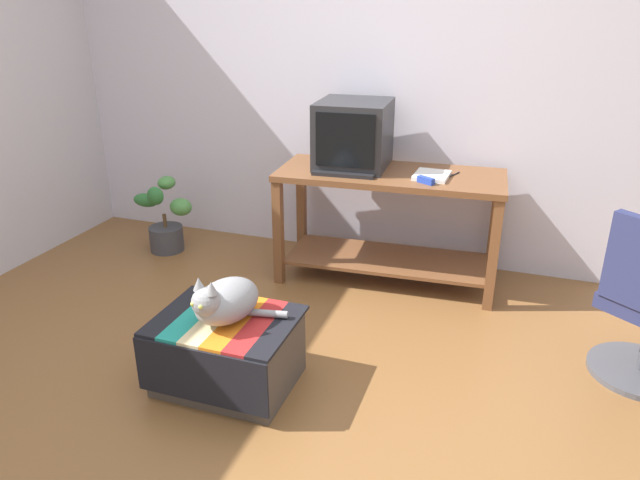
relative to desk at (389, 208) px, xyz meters
The scene contains 11 objects.
ground_plane 1.70m from the desk, 98.02° to the right, with size 14.00×14.00×0.00m, color brown.
back_wall 0.93m from the desk, 116.61° to the left, with size 8.00×0.10×2.60m, color silver.
desk is the anchor object (origin of this frame).
tv_monitor 0.54m from the desk, 166.82° to the left, with size 0.49×0.52×0.43m.
keyboard 0.40m from the desk, 150.53° to the right, with size 0.40×0.15×0.02m, color black.
book 0.37m from the desk, ahead, with size 0.21×0.24×0.02m, color white.
ottoman_with_blanket 1.56m from the desk, 108.10° to the right, with size 0.68×0.54×0.37m.
cat 1.53m from the desk, 107.57° to the right, with size 0.44×0.42×0.27m.
potted_plant 1.73m from the desk, behind, with size 0.45×0.30×0.56m.
stapler 0.41m from the desk, 33.40° to the right, with size 0.04×0.11×0.04m, color #2342B7.
pen 0.47m from the desk, ahead, with size 0.01×0.01×0.14m, color black.
Camera 1 is at (1.01, -2.05, 1.83)m, focal length 33.15 mm.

